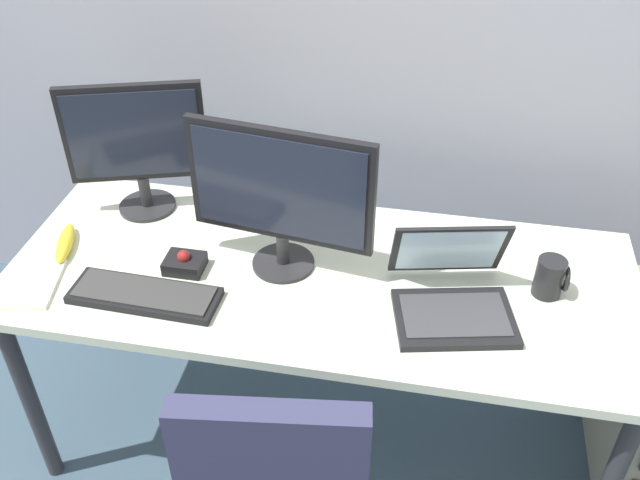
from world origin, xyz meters
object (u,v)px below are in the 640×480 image
Objects in this scene: trackball_mouse at (185,263)px; monitor_side at (136,142)px; laptop at (452,292)px; coffee_mug at (551,277)px; paper_notepad at (30,284)px; keyboard at (145,295)px; monitor_main at (280,193)px; banana at (65,243)px.

monitor_side is at bearing 129.27° from trackball_mouse.
coffee_mug is at bearing 22.03° from laptop.
trackball_mouse is 0.96× the size of coffee_mug.
paper_notepad is (-1.42, -0.24, -0.05)m from coffee_mug.
keyboard is 0.83m from laptop.
monitor_side is at bearing 157.73° from monitor_main.
coffee_mug is at bearing 2.48° from banana.
coffee_mug is (0.74, 0.02, -0.19)m from monitor_main.
monitor_main is 0.46m from keyboard.
trackball_mouse is (-0.27, -0.07, -0.23)m from monitor_main.
laptop reaches higher than banana.
coffee_mug is at bearing 9.48° from paper_notepad.
paper_notepad is (-1.16, -0.13, -0.05)m from laptop.
laptop is 3.36× the size of trackball_mouse.
monitor_main reaches higher than monitor_side.
coffee_mug reaches higher than paper_notepad.
monitor_main reaches higher than paper_notepad.
coffee_mug is at bearing 4.88° from trackball_mouse.
banana is at bearing -177.52° from coffee_mug.
trackball_mouse reaches higher than banana.
paper_notepad is at bearing -178.52° from keyboard.
monitor_main is 1.26× the size of keyboard.
monitor_side reaches higher than coffee_mug.
keyboard is (-0.34, -0.21, -0.24)m from monitor_main.
coffee_mug is at bearing 11.91° from keyboard.
trackball_mouse is 0.38m from banana.
monitor_side is 3.74× the size of coffee_mug.
laptop is 3.23× the size of coffee_mug.
keyboard is at bearing 1.48° from paper_notepad.
keyboard reaches higher than paper_notepad.
monitor_main is at bearing 14.64° from trackball_mouse.
laptop is 0.76m from trackball_mouse.
banana is at bearing 177.76° from laptop.
monitor_main is at bearing 18.18° from paper_notepad.
banana is (-1.40, -0.06, -0.04)m from coffee_mug.
coffee_mug is (0.26, 0.11, 0.01)m from laptop.
laptop is (0.82, 0.12, 0.04)m from keyboard.
monitor_main is 4.58× the size of coffee_mug.
monitor_side reaches higher than paper_notepad.
paper_notepad is 1.09× the size of banana.
monitor_main is 0.54m from monitor_side.
keyboard is 3.62× the size of coffee_mug.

